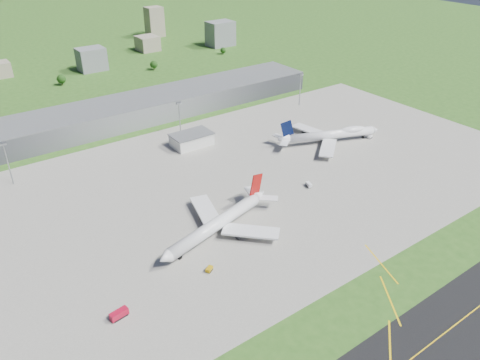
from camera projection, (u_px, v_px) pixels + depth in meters
ground at (146, 125)px, 344.24m from camera, size 1400.00×1400.00×0.00m
apron at (245, 181)px, 271.62m from camera, size 360.00×190.00×0.08m
terminal at (136, 110)px, 351.14m from camera, size 300.00×42.00×15.00m
ops_building at (192, 140)px, 312.05m from camera, size 26.00×16.00×8.00m
mast_west at (6, 156)px, 259.88m from camera, size 3.50×2.00×25.90m
mast_center at (179, 114)px, 315.91m from camera, size 3.50×2.00×25.90m
mast_east at (300, 84)px, 371.94m from camera, size 3.50×2.00×25.90m
airliner_red_twin at (219, 223)px, 225.05m from camera, size 72.77×55.69×20.25m
airliner_blue_quad at (331, 135)px, 315.80m from camera, size 70.97×54.15×19.28m
fire_truck at (119, 314)px, 178.36m from camera, size 7.52×3.70×3.23m
tug_yellow at (209, 269)px, 202.16m from camera, size 4.19×3.64×1.81m
van_white_near at (309, 185)px, 265.26m from camera, size 3.35×5.06×2.40m
van_white_far at (370, 137)px, 323.32m from camera, size 4.76×3.41×2.27m
bldg_c at (92, 59)px, 462.02m from camera, size 26.00×20.00×22.00m
bldg_ce at (148, 43)px, 532.50m from camera, size 22.00×24.00×16.00m
bldg_e at (220, 34)px, 549.11m from camera, size 30.00×22.00×28.00m
bldg_tall_e at (154, 22)px, 590.33m from camera, size 20.00×18.00×36.00m
tree_c at (61, 79)px, 423.00m from camera, size 8.10×8.10×9.90m
tree_e at (154, 64)px, 465.47m from camera, size 7.65×7.65×9.35m
tree_far_e at (223, 50)px, 518.85m from camera, size 6.30×6.30×7.70m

